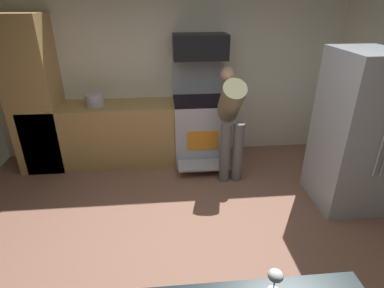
{
  "coord_description": "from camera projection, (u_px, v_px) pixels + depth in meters",
  "views": [
    {
      "loc": [
        -0.15,
        -2.25,
        2.28
      ],
      "look_at": [
        0.09,
        0.3,
        1.05
      ],
      "focal_mm": 28.91,
      "sensor_mm": 36.0,
      "label": 1
    }
  ],
  "objects": [
    {
      "name": "wine_glass_near",
      "position": [
        275.0,
        276.0,
        1.56
      ],
      "size": [
        0.08,
        0.08,
        0.14
      ],
      "color": "silver",
      "rests_on": "counter_island"
    },
    {
      "name": "refrigerator",
      "position": [
        361.0,
        132.0,
        3.45
      ],
      "size": [
        0.82,
        0.8,
        1.8
      ],
      "color": "#B1BBC8",
      "rests_on": "ground"
    },
    {
      "name": "oven_range",
      "position": [
        200.0,
        128.0,
        4.6
      ],
      "size": [
        0.76,
        0.94,
        1.49
      ],
      "color": "#B3B8C7",
      "rests_on": "ground"
    },
    {
      "name": "microwave",
      "position": [
        200.0,
        47.0,
        4.18
      ],
      "size": [
        0.74,
        0.38,
        0.33
      ],
      "primitive_type": "cube",
      "color": "black",
      "rests_on": "oven_range"
    },
    {
      "name": "lower_cabinet_run",
      "position": [
        114.0,
        134.0,
        4.53
      ],
      "size": [
        2.4,
        0.6,
        0.9
      ],
      "primitive_type": "cube",
      "color": "tan",
      "rests_on": "ground"
    },
    {
      "name": "person_cook",
      "position": [
        231.0,
        116.0,
        4.03
      ],
      "size": [
        0.31,
        0.68,
        1.44
      ],
      "color": "slate",
      "rests_on": "ground"
    },
    {
      "name": "wall_back",
      "position": [
        173.0,
        69.0,
        4.56
      ],
      "size": [
        5.2,
        0.12,
        2.6
      ],
      "primitive_type": "cube",
      "color": "silver",
      "rests_on": "ground"
    },
    {
      "name": "cabinet_column",
      "position": [
        35.0,
        96.0,
        4.18
      ],
      "size": [
        0.6,
        0.6,
        2.1
      ],
      "primitive_type": "cube",
      "color": "tan",
      "rests_on": "ground"
    },
    {
      "name": "ground_plane",
      "position": [
        186.0,
        255.0,
        3.03
      ],
      "size": [
        5.2,
        4.8,
        0.02
      ],
      "primitive_type": "cube",
      "color": "#8D614F"
    },
    {
      "name": "stock_pot",
      "position": [
        95.0,
        100.0,
        4.28
      ],
      "size": [
        0.26,
        0.26,
        0.16
      ],
      "primitive_type": "cylinder",
      "color": "#BDB4C9",
      "rests_on": "lower_cabinet_run"
    }
  ]
}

